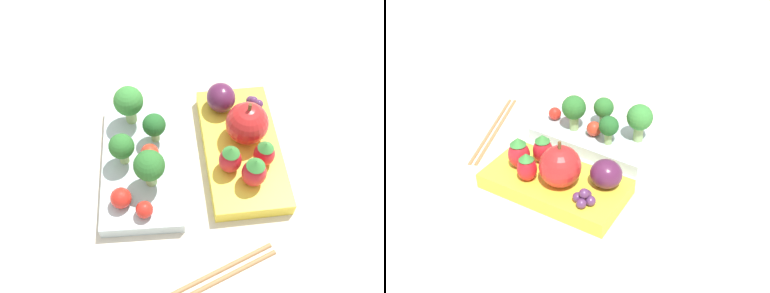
{
  "view_description": "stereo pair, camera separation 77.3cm",
  "coord_description": "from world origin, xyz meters",
  "views": [
    {
      "loc": [
        -0.31,
        0.08,
        0.51
      ],
      "look_at": [
        0.01,
        0.0,
        0.03
      ],
      "focal_mm": 40.0,
      "sensor_mm": 36.0,
      "label": 1
    },
    {
      "loc": [
        0.21,
        -0.49,
        0.4
      ],
      "look_at": [
        0.01,
        0.0,
        0.03
      ],
      "focal_mm": 40.0,
      "sensor_mm": 36.0,
      "label": 2
    }
  ],
  "objects": [
    {
      "name": "broccoli_floret_3",
      "position": [
        0.01,
        0.09,
        0.05
      ],
      "size": [
        0.03,
        0.03,
        0.05
      ],
      "color": "#93B770",
      "rests_on": "bento_box_savoury"
    },
    {
      "name": "cherry_tomato_1",
      "position": [
        -0.07,
        0.08,
        0.03
      ],
      "size": [
        0.02,
        0.02,
        0.02
      ],
      "color": "red",
      "rests_on": "bento_box_savoury"
    },
    {
      "name": "broccoli_floret_2",
      "position": [
        0.08,
        0.07,
        0.06
      ],
      "size": [
        0.04,
        0.04,
        0.06
      ],
      "color": "#93B770",
      "rests_on": "bento_box_savoury"
    },
    {
      "name": "strawberry_2",
      "position": [
        -0.03,
        -0.04,
        0.05
      ],
      "size": [
        0.03,
        0.03,
        0.05
      ],
      "color": "red",
      "rests_on": "bento_box_fruit"
    },
    {
      "name": "bento_box_savoury",
      "position": [
        0.01,
        0.07,
        0.01
      ],
      "size": [
        0.22,
        0.14,
        0.02
      ],
      "color": "silver",
      "rests_on": "ground_plane"
    },
    {
      "name": "cherry_tomato_0",
      "position": [
        -0.05,
        0.1,
        0.03
      ],
      "size": [
        0.03,
        0.03,
        0.03
      ],
      "color": "red",
      "rests_on": "bento_box_savoury"
    },
    {
      "name": "ground_plane",
      "position": [
        0.0,
        0.0,
        0.0
      ],
      "size": [
        4.0,
        4.0,
        0.0
      ],
      "primitive_type": "plane",
      "color": "beige"
    },
    {
      "name": "apple",
      "position": [
        0.01,
        -0.08,
        0.05
      ],
      "size": [
        0.06,
        0.06,
        0.07
      ],
      "color": "red",
      "rests_on": "bento_box_fruit"
    },
    {
      "name": "chopsticks_pair",
      "position": [
        -0.17,
        0.04,
        0.0
      ],
      "size": [
        0.06,
        0.21,
        0.01
      ],
      "color": "#A37547",
      "rests_on": "ground_plane"
    },
    {
      "name": "broccoli_floret_0",
      "position": [
        0.04,
        0.04,
        0.05
      ],
      "size": [
        0.03,
        0.03,
        0.05
      ],
      "color": "#93B770",
      "rests_on": "bento_box_savoury"
    },
    {
      "name": "strawberry_0",
      "position": [
        -0.06,
        -0.06,
        0.05
      ],
      "size": [
        0.03,
        0.03,
        0.05
      ],
      "color": "red",
      "rests_on": "bento_box_fruit"
    },
    {
      "name": "broccoli_floret_1",
      "position": [
        -0.03,
        0.06,
        0.06
      ],
      "size": [
        0.04,
        0.04,
        0.06
      ],
      "color": "#93B770",
      "rests_on": "bento_box_savoury"
    },
    {
      "name": "strawberry_1",
      "position": [
        -0.03,
        -0.09,
        0.04
      ],
      "size": [
        0.03,
        0.03,
        0.04
      ],
      "color": "red",
      "rests_on": "bento_box_fruit"
    },
    {
      "name": "grape_cluster",
      "position": [
        0.06,
        -0.1,
        0.03
      ],
      "size": [
        0.03,
        0.03,
        0.02
      ],
      "color": "#562D5B",
      "rests_on": "bento_box_fruit"
    },
    {
      "name": "bento_box_fruit",
      "position": [
        0.0,
        -0.07,
        0.01
      ],
      "size": [
        0.21,
        0.13,
        0.02
      ],
      "color": "yellow",
      "rests_on": "ground_plane"
    },
    {
      "name": "plum",
      "position": [
        0.07,
        -0.06,
        0.04
      ],
      "size": [
        0.04,
        0.04,
        0.04
      ],
      "color": "#511E42",
      "rests_on": "bento_box_fruit"
    },
    {
      "name": "cherry_tomato_2",
      "position": [
        0.01,
        0.06,
        0.03
      ],
      "size": [
        0.02,
        0.02,
        0.02
      ],
      "color": "red",
      "rests_on": "bento_box_savoury"
    }
  ]
}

